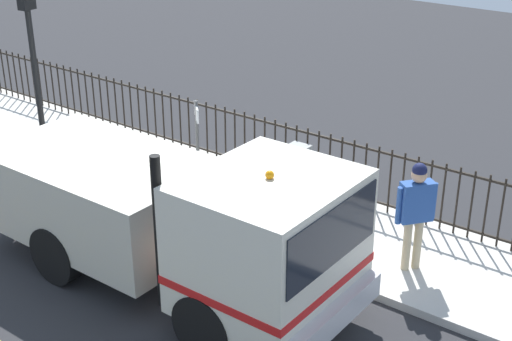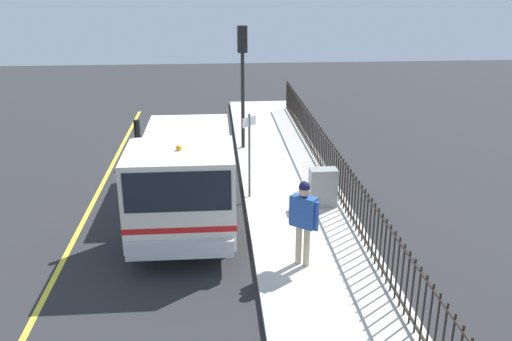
% 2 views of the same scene
% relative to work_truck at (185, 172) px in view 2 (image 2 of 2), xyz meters
% --- Properties ---
extents(ground_plane, '(46.17, 46.17, 0.00)m').
position_rel_work_truck_xyz_m(ground_plane, '(0.05, 2.18, -1.29)').
color(ground_plane, '#2B2B2D').
rests_on(ground_plane, ground).
extents(sidewalk_slab, '(2.69, 20.99, 0.14)m').
position_rel_work_truck_xyz_m(sidewalk_slab, '(2.85, 2.18, -1.22)').
color(sidewalk_slab, beige).
rests_on(sidewalk_slab, ground).
extents(lane_marking, '(0.12, 18.89, 0.01)m').
position_rel_work_truck_xyz_m(lane_marking, '(-2.56, 2.18, -1.29)').
color(lane_marking, yellow).
rests_on(lane_marking, ground).
extents(work_truck, '(2.32, 6.39, 2.72)m').
position_rel_work_truck_xyz_m(work_truck, '(0.00, 0.00, 0.00)').
color(work_truck, silver).
rests_on(work_truck, ground).
extents(worker_standing, '(0.55, 0.50, 1.82)m').
position_rel_work_truck_xyz_m(worker_standing, '(2.47, -2.57, -0.04)').
color(worker_standing, '#264C99').
rests_on(worker_standing, sidewalk_slab).
extents(iron_fence, '(0.04, 17.87, 1.25)m').
position_rel_work_truck_xyz_m(iron_fence, '(3.97, 2.18, -0.52)').
color(iron_fence, black).
rests_on(iron_fence, sidewalk_slab).
extents(traffic_light_near, '(0.32, 0.25, 4.08)m').
position_rel_work_truck_xyz_m(traffic_light_near, '(1.72, 5.54, 1.74)').
color(traffic_light_near, black).
rests_on(traffic_light_near, sidewalk_slab).
extents(utility_cabinet, '(0.70, 0.41, 0.99)m').
position_rel_work_truck_xyz_m(utility_cabinet, '(3.47, 0.39, -0.66)').
color(utility_cabinet, gray).
rests_on(utility_cabinet, sidewalk_slab).
extents(traffic_cone, '(0.39, 0.39, 0.56)m').
position_rel_work_truck_xyz_m(traffic_cone, '(-2.07, 3.98, -1.01)').
color(traffic_cone, orange).
rests_on(traffic_cone, ground).
extents(street_sign, '(0.36, 0.38, 2.27)m').
position_rel_work_truck_xyz_m(street_sign, '(1.64, 1.13, 0.27)').
color(street_sign, '#4C4C4C').
rests_on(street_sign, sidewalk_slab).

